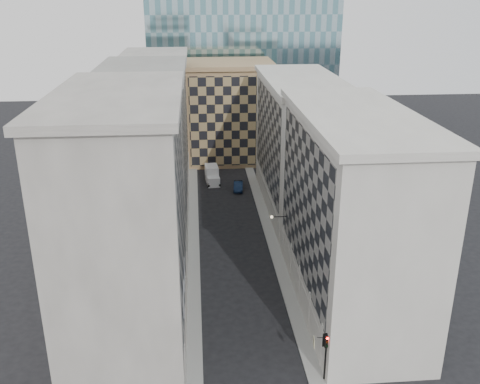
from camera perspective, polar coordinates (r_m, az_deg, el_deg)
sidewalk_west at (r=71.25m, az=-4.98°, el=-5.51°), size 1.50×100.00×0.15m
sidewalk_east at (r=71.91m, az=3.45°, el=-5.20°), size 1.50×100.00×0.15m
bldg_left_a at (r=49.46m, az=-11.87°, el=-3.27°), size 10.80×22.80×23.70m
bldg_left_b at (r=70.16m, az=-9.88°, el=3.73°), size 10.80×22.80×22.70m
bldg_left_c at (r=91.47m, az=-8.80°, el=7.50°), size 10.80×22.80×21.70m
bldg_right_a at (r=55.48m, az=11.64°, el=-2.21°), size 10.80×26.80×20.70m
bldg_right_b at (r=80.40m, az=6.39°, el=5.03°), size 10.80×28.80×19.70m
tan_block at (r=104.33m, az=-1.18°, el=8.62°), size 16.80×14.80×18.80m
church_tower at (r=116.00m, az=-2.77°, el=18.58°), size 7.20×7.20×51.50m
flagpoles_left at (r=46.39m, az=-6.00°, el=-9.96°), size 0.10×6.33×2.33m
bracket_lamp at (r=63.83m, az=3.55°, el=-2.67°), size 1.98×0.36×0.36m
traffic_light at (r=47.42m, az=9.16°, el=-16.05°), size 0.57×0.51×4.55m
box_truck at (r=92.81m, az=-2.99°, el=1.75°), size 2.56×5.33×2.83m
dark_car at (r=89.30m, az=-0.19°, el=0.63°), size 1.91×4.43×1.42m
shop_sign at (r=47.16m, az=7.96°, el=-15.57°), size 1.22×0.78×0.86m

